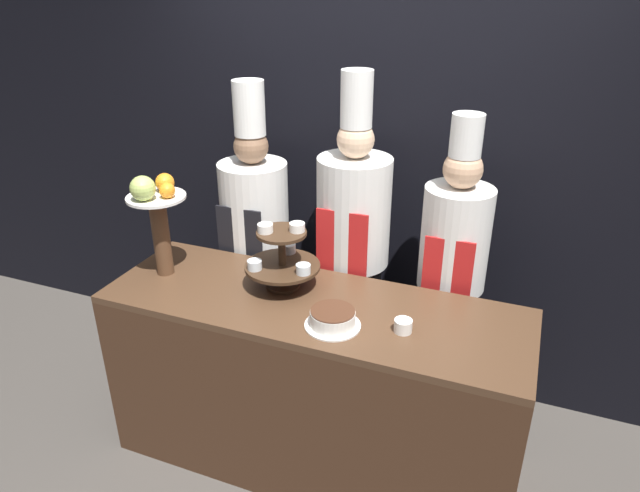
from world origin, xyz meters
TOP-DOWN VIEW (x-y plane):
  - wall_back at (0.00, 1.26)m, footprint 10.00×0.06m
  - buffet_counter at (0.00, 0.33)m, footprint 2.01×0.66m
  - tiered_stand at (-0.19, 0.43)m, footprint 0.37×0.37m
  - fruit_pedestal at (-0.82, 0.32)m, footprint 0.29×0.29m
  - cake_round at (0.16, 0.19)m, footprint 0.25×0.25m
  - cup_white at (0.45, 0.26)m, footprint 0.08×0.08m
  - chef_left at (-0.58, 0.88)m, footprint 0.39×0.39m
  - chef_center_left at (0.01, 0.88)m, footprint 0.39×0.39m
  - chef_center_right at (0.55, 0.88)m, footprint 0.34×0.34m

SIDE VIEW (x-z plane):
  - buffet_counter at x=0.00m, z-range 0.00..0.96m
  - chef_center_right at x=0.55m, z-range 0.09..1.87m
  - chef_left at x=-0.58m, z-range 0.06..1.91m
  - cup_white at x=0.45m, z-range 0.96..1.02m
  - cake_round at x=0.16m, z-range 0.96..1.04m
  - chef_center_left at x=0.01m, z-range 0.07..2.00m
  - tiered_stand at x=-0.19m, z-range 0.95..1.29m
  - fruit_pedestal at x=-0.82m, z-range 1.05..1.59m
  - wall_back at x=0.00m, z-range 0.00..2.80m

